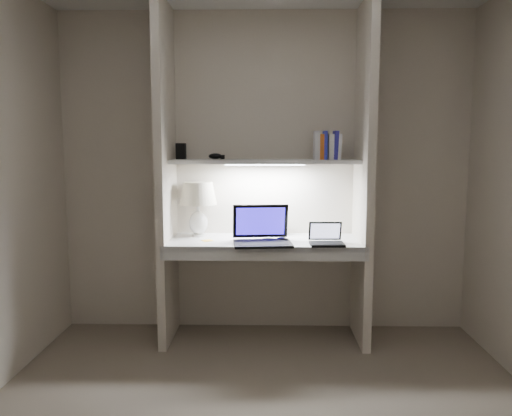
{
  "coord_description": "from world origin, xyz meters",
  "views": [
    {
      "loc": [
        0.02,
        -2.45,
        1.47
      ],
      "look_at": [
        -0.06,
        1.05,
        1.03
      ],
      "focal_mm": 35.0,
      "sensor_mm": 36.0,
      "label": 1
    }
  ],
  "objects_px": {
    "laptop_netbook": "(326,239)",
    "book_row": "(327,146)",
    "speaker": "(281,226)",
    "table_lamp": "(198,200)",
    "laptop_main": "(262,235)"
  },
  "relations": [
    {
      "from": "laptop_netbook",
      "to": "book_row",
      "type": "xyz_separation_m",
      "value": [
        0.03,
        0.28,
        0.66
      ]
    },
    {
      "from": "laptop_netbook",
      "to": "speaker",
      "type": "bearing_deg",
      "value": 128.07
    },
    {
      "from": "laptop_netbook",
      "to": "book_row",
      "type": "height_order",
      "value": "book_row"
    },
    {
      "from": "laptop_netbook",
      "to": "speaker",
      "type": "relative_size",
      "value": 1.71
    },
    {
      "from": "book_row",
      "to": "speaker",
      "type": "bearing_deg",
      "value": 164.28
    },
    {
      "from": "laptop_main",
      "to": "speaker",
      "type": "relative_size",
      "value": 3.1
    },
    {
      "from": "table_lamp",
      "to": "laptop_netbook",
      "type": "distance_m",
      "value": 1.03
    },
    {
      "from": "speaker",
      "to": "table_lamp",
      "type": "bearing_deg",
      "value": -175.67
    },
    {
      "from": "laptop_main",
      "to": "laptop_netbook",
      "type": "xyz_separation_m",
      "value": [
        0.46,
        -0.03,
        -0.02
      ]
    },
    {
      "from": "table_lamp",
      "to": "book_row",
      "type": "xyz_separation_m",
      "value": [
        0.98,
        -0.02,
        0.41
      ]
    },
    {
      "from": "laptop_main",
      "to": "speaker",
      "type": "height_order",
      "value": "laptop_main"
    },
    {
      "from": "laptop_main",
      "to": "speaker",
      "type": "distance_m",
      "value": 0.37
    },
    {
      "from": "table_lamp",
      "to": "laptop_netbook",
      "type": "bearing_deg",
      "value": -17.53
    },
    {
      "from": "laptop_netbook",
      "to": "speaker",
      "type": "xyz_separation_m",
      "value": [
        -0.31,
        0.37,
        0.03
      ]
    },
    {
      "from": "laptop_main",
      "to": "book_row",
      "type": "height_order",
      "value": "book_row"
    }
  ]
}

